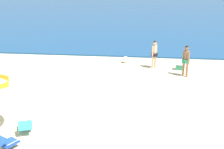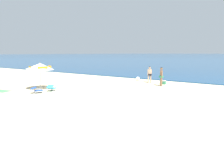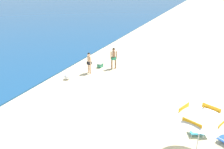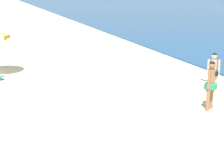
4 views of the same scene
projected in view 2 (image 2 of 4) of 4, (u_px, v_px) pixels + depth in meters
name	position (u px, v px, depth m)	size (l,w,h in m)	color
ground_plane	(64.00, 97.00, 13.93)	(800.00, 800.00, 0.00)	beige
beach_umbrella_striped_main	(40.00, 66.00, 16.86)	(2.82, 2.80, 2.31)	silver
lounge_chair_under_umbrella	(52.00, 88.00, 16.28)	(0.82, 1.02, 0.52)	teal
lounge_chair_beside_umbrella	(37.00, 90.00, 15.35)	(0.88, 1.01, 0.50)	#1E4799
person_standing_near_shore	(150.00, 73.00, 20.68)	(0.42, 0.44, 1.70)	#D8A87F
person_standing_beside	(161.00, 75.00, 18.61)	(0.44, 0.45, 1.78)	#8C6042
cooler_box	(163.00, 82.00, 19.77)	(0.53, 0.40, 0.43)	#2D7F5B
beach_ball	(138.00, 79.00, 22.52)	(0.42, 0.42, 0.42)	white
beach_towel	(0.00, 91.00, 16.26)	(0.90, 1.80, 0.01)	#4C9E5B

